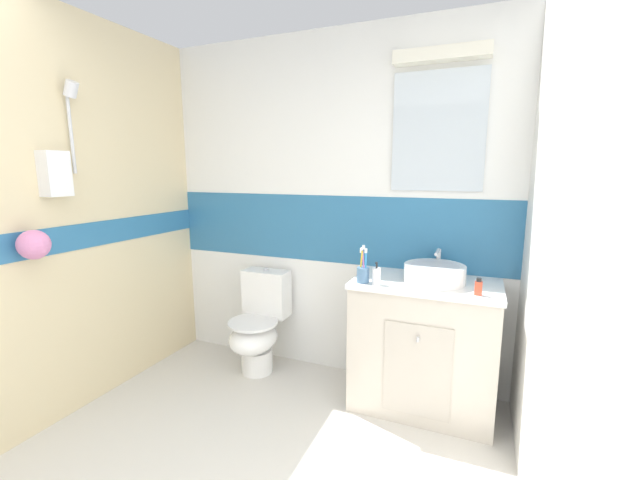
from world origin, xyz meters
TOP-DOWN VIEW (x-y plane):
  - ground_plane at (0.00, 1.20)m, footprint 3.20×3.48m
  - wall_back_tiled at (0.01, 2.45)m, footprint 3.20×0.20m
  - wall_left_shower_alcove at (-1.35, 1.20)m, footprint 0.28×3.48m
  - wall_right_plain at (1.35, 1.20)m, footprint 0.10×3.48m
  - vanity_cabinet at (0.75, 2.15)m, footprint 0.89×0.53m
  - sink_basin at (0.80, 2.14)m, footprint 0.37×0.41m
  - toilet at (-0.48, 2.16)m, footprint 0.37×0.50m
  - toothbrush_cup at (0.39, 1.97)m, footprint 0.08×0.08m
  - soap_dispenser at (0.48, 1.96)m, footprint 0.05×0.05m
  - perfume_flask_small at (1.05, 1.97)m, footprint 0.04×0.03m

SIDE VIEW (x-z plane):
  - ground_plane at x=0.00m, z-range -0.04..0.00m
  - toilet at x=-0.48m, z-range -0.03..0.75m
  - vanity_cabinet at x=0.75m, z-range 0.00..0.85m
  - perfume_flask_small at x=1.05m, z-range 0.85..0.94m
  - soap_dispenser at x=0.48m, z-range 0.83..0.97m
  - toothbrush_cup at x=0.39m, z-range 0.79..1.02m
  - sink_basin at x=0.80m, z-range 0.82..1.00m
  - wall_right_plain at x=1.35m, z-range 0.00..2.50m
  - wall_left_shower_alcove at x=-1.35m, z-range 0.00..2.50m
  - wall_back_tiled at x=0.01m, z-range 0.01..2.51m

